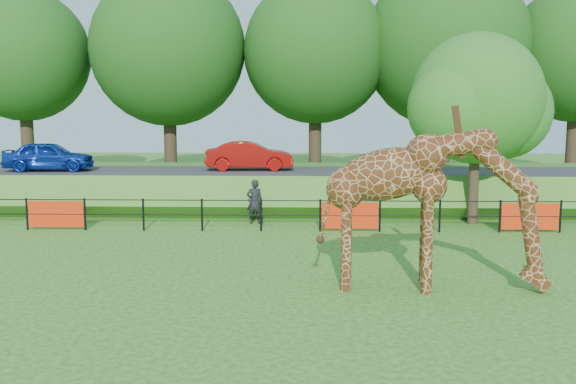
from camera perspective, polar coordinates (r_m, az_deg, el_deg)
name	(u,v)px	position (r m, az deg, el deg)	size (l,w,h in m)	color
ground	(235,303)	(14.01, -4.74, -9.79)	(90.00, 90.00, 0.00)	#215B16
giraffe	(434,210)	(14.89, 12.87, -1.55)	(5.22, 0.96, 3.73)	#522711
perimeter_fence	(261,215)	(21.65, -2.42, -2.07)	(28.07, 0.10, 1.10)	black
embankment	(273,185)	(29.04, -1.38, 0.61)	(40.00, 9.00, 1.30)	#215B16
road	(271,173)	(27.48, -1.55, 1.70)	(40.00, 5.00, 0.12)	#2C2D2F
car_blue	(49,156)	(29.61, -20.48, 3.01)	(1.51, 3.75, 1.28)	#163BB4
car_red	(250,156)	(28.13, -3.44, 3.23)	(1.33, 3.81, 1.25)	#AF100C
visitor	(255,202)	(23.00, -2.98, -0.86)	(0.58, 0.38, 1.60)	black
tree_east	(479,104)	(23.71, 16.63, 7.52)	(5.40, 4.71, 6.76)	black
bg_tree_line	(314,50)	(35.42, 2.28, 12.47)	(37.30, 8.80, 11.82)	black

